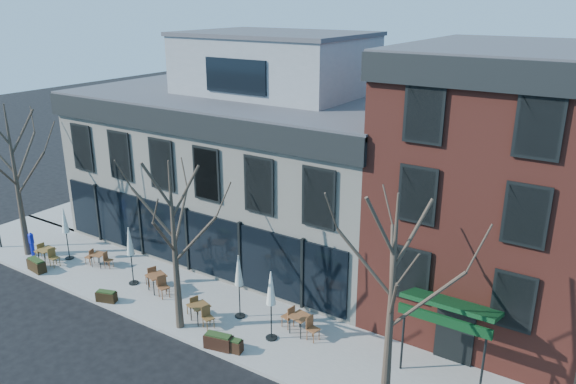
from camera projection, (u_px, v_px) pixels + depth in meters
The scene contains 22 objects.
ground at pixel (191, 274), 27.59m from camera, with size 120.00×120.00×0.00m, color black.
sidewalk_front at pixel (213, 311), 24.18m from camera, with size 33.50×4.70×0.15m, color gray.
sidewalk_side at pixel (128, 197), 38.14m from camera, with size 4.50×12.00×0.15m, color gray.
corner_building at pixel (252, 158), 30.02m from camera, with size 18.39×10.39×11.10m.
red_brick_building at pixel (503, 184), 22.94m from camera, with size 8.20×11.78×11.18m.
tree_corner at pixel (16, 179), 28.08m from camera, with size 3.93×3.98×7.92m.
tree_mid at pixel (175, 245), 21.71m from camera, with size 3.50×3.55×7.04m.
tree_right at pixel (391, 306), 16.96m from camera, with size 3.72×3.77×7.48m.
call_box at pixel (32, 243), 28.97m from camera, with size 0.26×0.26×1.32m.
cafe_set_0 at pixel (47, 254), 28.26m from camera, with size 1.79×0.75×0.94m.
cafe_set_1 at pixel (99, 258), 27.96m from camera, with size 1.58×0.74×0.81m.
cafe_set_2 at pixel (157, 281), 25.52m from camera, with size 1.93×1.09×0.99m.
cafe_set_4 at pixel (200, 311), 23.13m from camera, with size 1.79×0.96×0.92m.
cafe_set_5 at pixel (300, 322), 22.28m from camera, with size 1.88×0.85×0.96m.
umbrella_0 at pixel (65, 223), 28.25m from camera, with size 0.44×0.44×2.78m.
umbrella_1 at pixel (130, 244), 25.69m from camera, with size 0.46×0.46×2.85m.
umbrella_3 at pixel (239, 274), 22.96m from camera, with size 0.45×0.45×2.83m.
umbrella_4 at pixel (271, 292), 21.41m from camera, with size 0.47×0.47×2.93m.
planter_0 at pixel (37, 265), 27.49m from camera, with size 1.15×0.57×0.62m.
planter_1 at pixel (106, 296), 24.72m from camera, with size 0.97×0.63×0.51m.
planter_2 at pixel (219, 341), 21.37m from camera, with size 1.17×0.67×0.61m.
planter_3 at pixel (230, 344), 21.25m from camera, with size 1.00×0.55×0.53m.
Camera 1 is at (17.58, -18.08, 12.81)m, focal length 35.00 mm.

